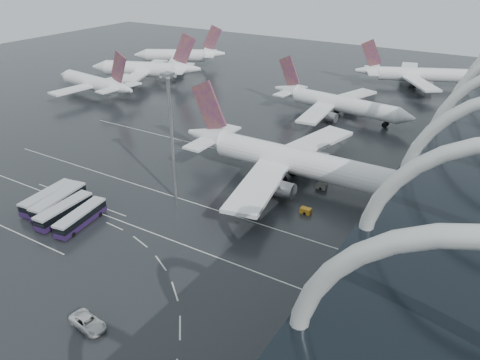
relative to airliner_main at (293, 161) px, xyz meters
The scene contains 22 objects.
ground 35.48m from the airliner_main, 110.76° to the right, with size 420.00×420.00×0.00m, color black.
lane_marking_near 37.34m from the airliner_main, 109.66° to the right, with size 120.00×0.25×0.01m, color silver.
lane_marking_mid 24.82m from the airliner_main, 120.87° to the right, with size 120.00×0.25×0.01m, color silver.
lane_marking_far 15.33m from the airliner_main, 149.93° to the left, with size 120.00×0.25×0.01m, color silver.
bus_bay_line_south 61.14m from the airliner_main, 126.74° to the right, with size 28.00×0.25×0.01m, color silver.
bus_bay_line_north 49.31m from the airliner_main, 138.00° to the right, with size 28.00×0.25×0.01m, color silver.
airliner_main is the anchor object (origin of this frame).
airliner_gate_b 51.93m from the airliner_main, 99.67° to the left, with size 50.74×45.30×17.61m.
airliner_gate_c 104.09m from the airliner_main, 87.36° to the left, with size 48.39×44.21×18.09m.
jet_remote_west 97.11m from the airliner_main, 164.61° to the left, with size 43.60×35.20×18.96m.
jet_remote_mid 104.89m from the airliner_main, 150.41° to the left, with size 45.89×37.37×20.51m.
jet_remote_far 128.13m from the airliner_main, 139.83° to the left, with size 40.00×32.77×18.75m.
bus_row_near_a 55.38m from the airliner_main, 136.37° to the right, with size 4.49×13.65×3.30m.
bus_row_near_b 52.87m from the airliner_main, 133.78° to the right, with size 5.19×14.33×3.45m.
bus_row_near_c 51.68m from the airliner_main, 129.03° to the right, with size 3.89×13.56×3.30m.
bus_row_near_d 48.75m from the airliner_main, 124.62° to the right, with size 4.93×13.24×3.19m.
van_curve_a 59.51m from the airliner_main, 94.43° to the right, with size 2.93×6.35×1.76m, color silver.
floodlight_mast 30.68m from the airliner_main, 131.02° to the right, with size 2.16×2.16×28.23m.
gse_cart_belly_a 15.76m from the airliner_main, 52.78° to the right, with size 2.26×1.33×1.23m, color orange.
gse_cart_belly_b 8.88m from the airliner_main, ahead, with size 2.37×1.40×1.29m, color slate.
gse_cart_belly_c 11.30m from the airliner_main, 105.04° to the right, with size 2.49×1.47×1.36m, color orange.
gse_cart_belly_e 7.43m from the airliner_main, 72.49° to the right, with size 1.94×1.15×1.06m, color orange.
Camera 1 is at (54.41, -59.06, 50.54)m, focal length 35.00 mm.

